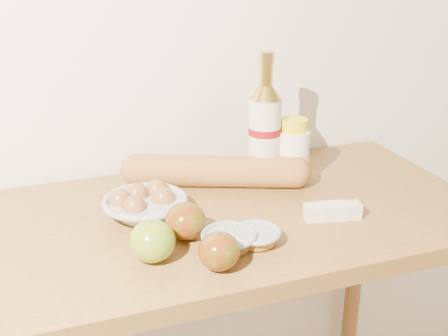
{
  "coord_description": "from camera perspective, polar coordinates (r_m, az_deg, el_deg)",
  "views": [
    {
      "loc": [
        -0.37,
        0.11,
        1.47
      ],
      "look_at": [
        0.0,
        1.15,
        1.02
      ],
      "focal_mm": 45.0,
      "sensor_mm": 36.0,
      "label": 1
    }
  ],
  "objects": [
    {
      "name": "apple_yellowgreen",
      "position": [
        1.08,
        -7.29,
        -7.38
      ],
      "size": [
        0.11,
        0.11,
        0.08
      ],
      "rotation": [
        0.0,
        0.0,
        -0.29
      ],
      "color": "#A09D20",
      "rests_on": "table"
    },
    {
      "name": "apple_redgreen_right",
      "position": [
        1.15,
        -3.92,
        -5.41
      ],
      "size": [
        0.09,
        0.09,
        0.08
      ],
      "rotation": [
        0.0,
        0.0,
        0.04
      ],
      "color": "maroon",
      "rests_on": "table"
    },
    {
      "name": "table",
      "position": [
        1.32,
        -0.44,
        -9.34
      ],
      "size": [
        1.2,
        0.6,
        0.9
      ],
      "color": "olive",
      "rests_on": "ground"
    },
    {
      "name": "sugar_bowl",
      "position": [
        1.12,
        0.5,
        -7.28
      ],
      "size": [
        0.14,
        0.14,
        0.03
      ],
      "rotation": [
        0.0,
        0.0,
        -0.29
      ],
      "color": "gray",
      "rests_on": "table"
    },
    {
      "name": "baguette",
      "position": [
        1.38,
        -0.89,
        -0.32
      ],
      "size": [
        0.47,
        0.25,
        0.08
      ],
      "rotation": [
        0.0,
        0.0,
        -0.38
      ],
      "color": "#BB7E39",
      "rests_on": "table"
    },
    {
      "name": "egg_bowl",
      "position": [
        1.25,
        -8.1,
        -3.66
      ],
      "size": [
        0.24,
        0.24,
        0.07
      ],
      "rotation": [
        0.0,
        0.0,
        0.29
      ],
      "color": "#94A29D",
      "rests_on": "table"
    },
    {
      "name": "syrup_bowl",
      "position": [
        1.14,
        3.22,
        -6.93
      ],
      "size": [
        0.13,
        0.13,
        0.03
      ],
      "rotation": [
        0.0,
        0.0,
        0.37
      ],
      "color": "#919E99",
      "rests_on": "table"
    },
    {
      "name": "cream_bottle",
      "position": [
        1.41,
        6.99,
        1.58
      ],
      "size": [
        0.11,
        0.11,
        0.16
      ],
      "rotation": [
        0.0,
        0.0,
        0.44
      ],
      "color": "white",
      "rests_on": "table"
    },
    {
      "name": "back_wall",
      "position": [
        1.45,
        -4.97,
        15.46
      ],
      "size": [
        3.5,
        0.02,
        2.6
      ],
      "primitive_type": "cube",
      "color": "silver",
      "rests_on": "ground"
    },
    {
      "name": "butter_stick",
      "position": [
        1.25,
        10.97,
        -4.34
      ],
      "size": [
        0.13,
        0.06,
        0.04
      ],
      "rotation": [
        0.0,
        0.0,
        -0.2
      ],
      "color": "beige",
      "rests_on": "table"
    },
    {
      "name": "bourbon_bottle",
      "position": [
        1.38,
        4.14,
        3.73
      ],
      "size": [
        0.08,
        0.08,
        0.33
      ],
      "rotation": [
        0.0,
        0.0,
        -0.03
      ],
      "color": "beige",
      "rests_on": "table"
    },
    {
      "name": "apple_redgreen_front",
      "position": [
        1.04,
        -0.5,
        -8.45
      ],
      "size": [
        0.1,
        0.1,
        0.07
      ],
      "rotation": [
        0.0,
        0.0,
        -0.31
      ],
      "color": "maroon",
      "rests_on": "table"
    }
  ]
}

